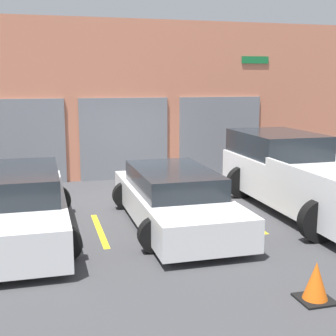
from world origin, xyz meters
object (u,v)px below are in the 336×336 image
Objects in this scene: sedan_side at (17,206)px; traffic_cone at (316,283)px; pickup_truck at (301,176)px; sedan_white at (174,198)px.

sedan_side is 5.55m from traffic_cone.
traffic_cone is (-2.19, -4.09, -0.54)m from pickup_truck.
sedan_white is at bearing -175.09° from pickup_truck.
pickup_truck is at bearing 4.91° from sedan_white.
pickup_truck reaches higher than sedan_white.
pickup_truck is 6.21m from sedan_side.
sedan_white is 8.58× the size of traffic_cone.
traffic_cone is (0.91, -3.82, -0.30)m from sedan_white.
sedan_white is 3.94m from traffic_cone.
sedan_side is at bearing 180.00° from sedan_white.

